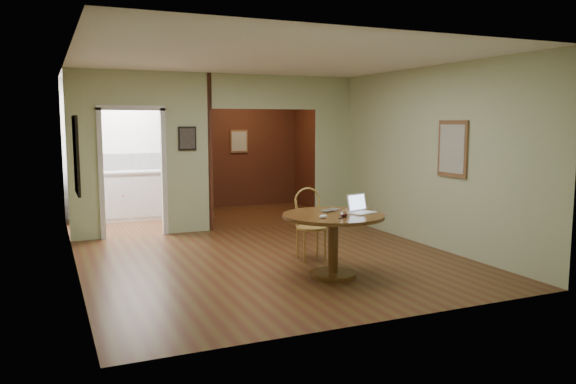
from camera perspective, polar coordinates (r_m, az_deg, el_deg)
name	(u,v)px	position (r m, az deg, el deg)	size (l,w,h in m)	color
floor	(277,262)	(7.63, -1.12, -7.11)	(5.00, 5.00, 0.00)	#4E2416
room_shell	(187,155)	(10.22, -10.25, 3.72)	(5.20, 7.50, 5.00)	white
dining_table	(333,230)	(6.83, 4.62, -3.91)	(1.23, 1.23, 0.77)	brown
chair	(310,220)	(7.72, 2.22, -2.81)	(0.45, 0.45, 0.98)	#AE853D
open_laptop	(360,208)	(6.93, 7.30, -1.59)	(0.37, 0.36, 0.23)	white
closed_laptop	(333,211)	(6.99, 4.60, -1.89)	(0.29, 0.19, 0.02)	#B3B2B7
mouse	(323,217)	(6.49, 3.61, -2.50)	(0.10, 0.06, 0.04)	white
wine_glass	(344,213)	(6.58, 5.71, -2.13)	(0.09, 0.09, 0.10)	white
pen	(342,218)	(6.53, 5.51, -2.62)	(0.01, 0.01, 0.15)	#0B1752
kitchen_cabinet	(129,195)	(11.22, -15.84, -0.32)	(2.06, 0.60, 0.94)	white
grocery_bag	(170,162)	(11.29, -11.92, 3.02)	(0.31, 0.27, 0.31)	beige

